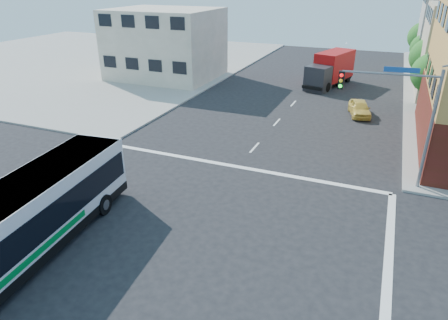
% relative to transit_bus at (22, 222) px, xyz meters
% --- Properties ---
extents(ground, '(120.00, 120.00, 0.00)m').
position_rel_transit_bus_xyz_m(ground, '(5.32, 2.66, -1.84)').
color(ground, black).
rests_on(ground, ground).
extents(sidewalk_nw, '(50.00, 50.00, 0.15)m').
position_rel_transit_bus_xyz_m(sidewalk_nw, '(-29.68, 37.66, -1.76)').
color(sidewalk_nw, gray).
rests_on(sidewalk_nw, ground).
extents(building_west, '(12.06, 10.06, 8.00)m').
position_rel_transit_bus_xyz_m(building_west, '(-11.70, 32.64, 2.17)').
color(building_west, beige).
rests_on(building_west, ground).
extents(signal_mast_ne, '(7.91, 1.13, 8.07)m').
position_rel_transit_bus_xyz_m(signal_mast_ne, '(14.40, 13.28, 3.14)').
color(signal_mast_ne, slate).
rests_on(signal_mast_ne, ground).
extents(street_tree_a, '(3.60, 3.60, 5.53)m').
position_rel_transit_bus_xyz_m(street_tree_a, '(17.22, 30.58, 1.75)').
color(street_tree_a, '#3B2415').
rests_on(street_tree_a, ground).
extents(street_tree_b, '(3.80, 3.80, 5.79)m').
position_rel_transit_bus_xyz_m(street_tree_b, '(17.22, 38.58, 1.91)').
color(street_tree_b, '#3B2415').
rests_on(street_tree_b, ground).
extents(street_tree_c, '(3.40, 3.40, 5.29)m').
position_rel_transit_bus_xyz_m(street_tree_c, '(17.22, 46.58, 1.62)').
color(street_tree_c, '#3B2415').
rests_on(street_tree_c, ground).
extents(street_tree_d, '(4.00, 4.00, 6.03)m').
position_rel_transit_bus_xyz_m(street_tree_d, '(17.22, 54.58, 2.04)').
color(street_tree_d, '#3B2415').
rests_on(street_tree_d, ground).
extents(transit_bus, '(3.98, 12.91, 3.76)m').
position_rel_transit_bus_xyz_m(transit_bus, '(0.00, 0.00, 0.00)').
color(transit_bus, black).
rests_on(transit_bus, ground).
extents(box_truck, '(4.54, 8.52, 3.68)m').
position_rel_transit_bus_xyz_m(box_truck, '(7.36, 36.23, -0.05)').
color(box_truck, '#252429').
rests_on(box_truck, ground).
extents(parked_car, '(2.53, 4.25, 1.35)m').
position_rel_transit_bus_xyz_m(parked_car, '(11.62, 26.29, -1.16)').
color(parked_car, '#E3C14B').
rests_on(parked_car, ground).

